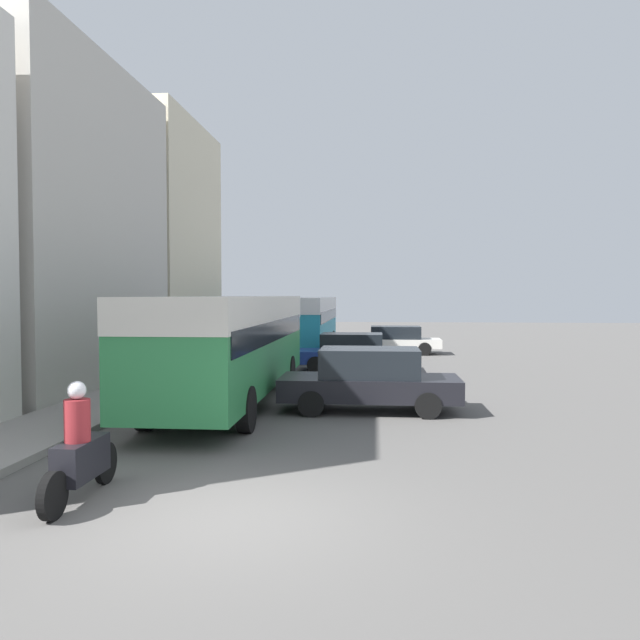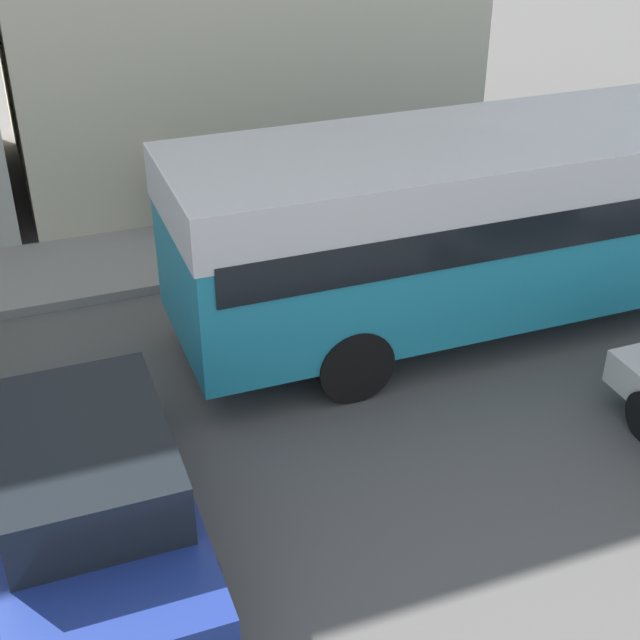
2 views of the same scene
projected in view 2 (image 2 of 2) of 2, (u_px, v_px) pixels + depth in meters
The scene contains 3 objects.
bus_following at pixel (534, 196), 12.33m from camera, with size 2.62×10.20×2.82m.
car_distant at pixel (89, 487), 8.77m from camera, with size 4.28×1.93×1.45m.
pedestrian_near_curb at pixel (167, 186), 14.95m from camera, with size 0.35×0.35×1.59m.
Camera 2 is at (8.12, 15.91, 6.65)m, focal length 50.00 mm.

